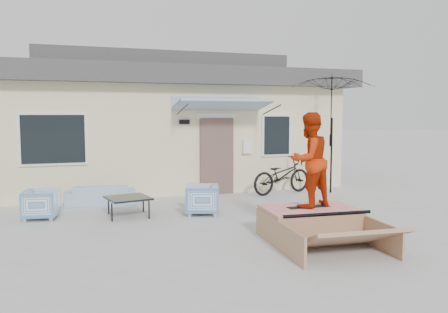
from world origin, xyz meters
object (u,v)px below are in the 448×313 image
object	(u,v)px
loveseat	(101,191)
coffee_table	(128,207)
armchair_right	(202,198)
patio_umbrella	(332,131)
bicycle	(282,172)
skateboard	(308,206)
skate_ramp	(309,223)
armchair_left	(41,203)
skater	(309,158)

from	to	relation	value
loveseat	coffee_table	xyz separation A→B (m)	(0.47, -1.57, -0.12)
armchair_right	patio_umbrella	xyz separation A→B (m)	(4.22, 1.53, 1.38)
bicycle	patio_umbrella	xyz separation A→B (m)	(1.39, -0.29, 1.13)
loveseat	skateboard	world-z (taller)	loveseat
loveseat	skate_ramp	distance (m)	5.48
armchair_left	skate_ramp	bearing A→B (deg)	-113.24
coffee_table	skate_ramp	size ratio (longest dim) A/B	0.40
skateboard	skater	size ratio (longest dim) A/B	0.47
bicycle	skate_ramp	world-z (taller)	bicycle
loveseat	coffee_table	distance (m)	1.64
loveseat	skateboard	distance (m)	5.45
bicycle	skater	bearing A→B (deg)	145.97
bicycle	loveseat	bearing A→B (deg)	75.21
armchair_left	skateboard	size ratio (longest dim) A/B	0.88
patio_umbrella	skater	bearing A→B (deg)	-126.52
skate_ramp	skater	xyz separation A→B (m)	(0.00, 0.05, 1.16)
skate_ramp	skateboard	xyz separation A→B (m)	(0.00, 0.05, 0.29)
armchair_left	patio_umbrella	bearing A→B (deg)	-72.42
skate_ramp	skateboard	size ratio (longest dim) A/B	2.71
coffee_table	skater	size ratio (longest dim) A/B	0.51
loveseat	bicycle	world-z (taller)	bicycle
coffee_table	bicycle	bearing A→B (deg)	18.84
armchair_right	skateboard	distance (m)	2.76
loveseat	skate_ramp	world-z (taller)	loveseat
armchair_left	skater	xyz separation A→B (m)	(4.62, -3.09, 1.08)
skateboard	skate_ramp	bearing A→B (deg)	-94.18
loveseat	patio_umbrella	distance (m)	6.42
armchair_left	armchair_right	size ratio (longest dim) A/B	0.95
armchair_left	bicycle	xyz separation A→B (m)	(6.17, 1.16, 0.27)
armchair_right	skate_ramp	distance (m)	2.80
skate_ramp	coffee_table	bearing A→B (deg)	139.94
patio_umbrella	loveseat	bearing A→B (deg)	176.77
loveseat	patio_umbrella	size ratio (longest dim) A/B	0.71
bicycle	skateboard	world-z (taller)	bicycle
coffee_table	armchair_left	bearing A→B (deg)	168.94
armchair_right	coffee_table	distance (m)	1.60
coffee_table	bicycle	distance (m)	4.67
armchair_left	bicycle	size ratio (longest dim) A/B	0.36
skate_ramp	skater	size ratio (longest dim) A/B	1.26
skater	armchair_right	bearing A→B (deg)	-78.50
bicycle	skateboard	xyz separation A→B (m)	(-1.55, -4.25, -0.06)
bicycle	skate_ramp	bearing A→B (deg)	146.15
loveseat	armchair_left	size ratio (longest dim) A/B	2.42
skater	patio_umbrella	bearing A→B (deg)	-142.91
loveseat	skate_ramp	bearing A→B (deg)	131.18
armchair_left	skater	distance (m)	5.66
coffee_table	skate_ramp	bearing A→B (deg)	-44.49
armchair_left	armchair_right	bearing A→B (deg)	-90.13
loveseat	coffee_table	world-z (taller)	loveseat
bicycle	skateboard	bearing A→B (deg)	145.97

